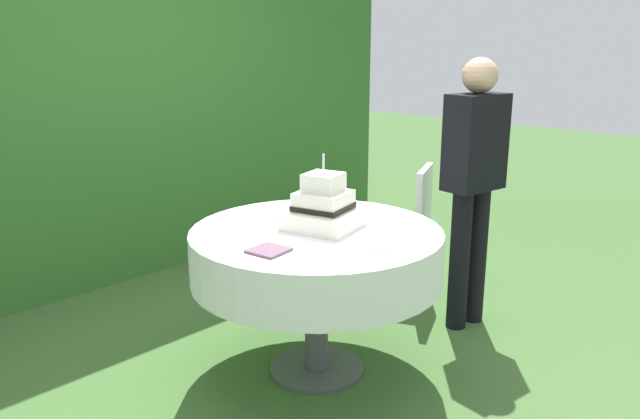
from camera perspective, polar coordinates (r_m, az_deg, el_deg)
The scene contains 9 objects.
ground_plane at distance 3.45m, azimuth -0.32°, elevation -14.26°, with size 20.00×20.00×0.00m, color #3D602D.
foliage_hedge at distance 4.73m, azimuth -19.53°, elevation 10.66°, with size 5.45×0.47×2.79m, color #336628.
cake_table at distance 3.18m, azimuth -0.33°, elevation -4.10°, with size 1.27×1.27×0.77m.
wedding_cake at distance 3.15m, azimuth 0.31°, elevation 0.14°, with size 0.41×0.41×0.38m.
serving_plate_near at distance 3.47m, azimuth 3.62°, elevation -0.11°, with size 0.12×0.12×0.01m, color white.
serving_plate_far at distance 2.84m, azimuth 5.19°, elevation -3.61°, with size 0.11×0.11×0.01m, color white.
napkin_stack at distance 2.83m, azimuth -4.67°, elevation -3.72°, with size 0.16×0.16×0.01m, color #6B4C60.
garden_chair at distance 4.23m, azimuth 7.99°, elevation -0.81°, with size 0.53×0.53×0.89m.
standing_person at distance 3.76m, azimuth 13.74°, elevation 2.99°, with size 0.39×0.25×1.60m.
Camera 1 is at (-2.17, -2.08, 1.69)m, focal length 35.32 mm.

